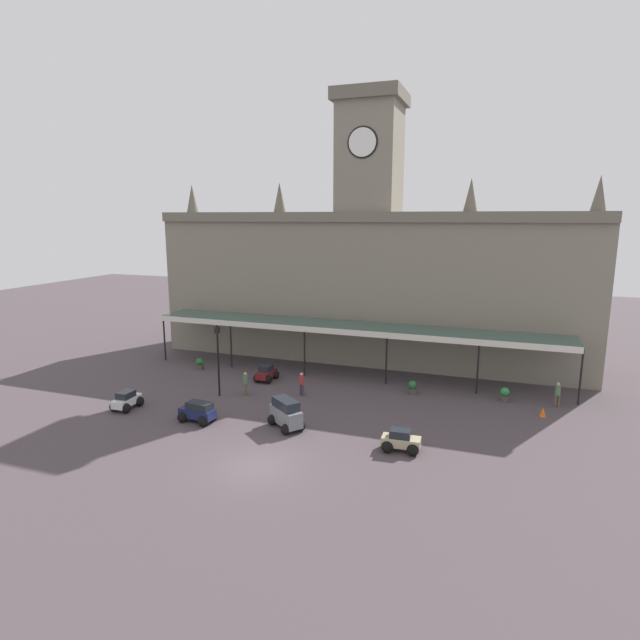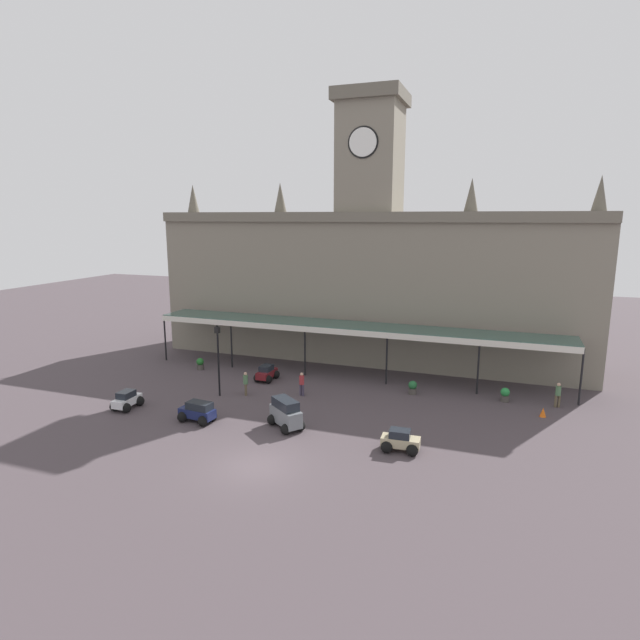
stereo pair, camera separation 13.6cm
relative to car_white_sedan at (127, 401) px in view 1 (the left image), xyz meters
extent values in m
plane|color=#483D42|center=(11.56, -4.36, -0.50)|extent=(140.00, 140.00, 0.00)
cube|color=gray|center=(11.56, 17.49, 5.85)|extent=(36.57, 6.23, 12.71)
cube|color=#6C6558|center=(11.56, 14.22, 11.81)|extent=(36.57, 0.30, 0.80)
cube|color=gray|center=(11.56, 17.49, 16.50)|extent=(4.80, 4.80, 8.59)
cube|color=#665F53|center=(11.56, 17.49, 21.30)|extent=(5.50, 5.50, 1.00)
cylinder|color=white|center=(11.56, 15.03, 17.53)|extent=(2.20, 0.12, 2.20)
cylinder|color=black|center=(11.56, 15.07, 17.53)|extent=(2.46, 0.06, 2.46)
cone|color=#5F594E|center=(-5.73, 17.49, 13.51)|extent=(1.10, 1.10, 2.60)
cone|color=#5F594E|center=(3.33, 17.49, 13.51)|extent=(1.10, 1.10, 2.60)
cone|color=#5F594E|center=(19.79, 17.49, 13.51)|extent=(1.10, 1.10, 2.60)
cone|color=#5F594E|center=(28.85, 17.49, 13.51)|extent=(1.10, 1.10, 2.60)
cube|color=#38564C|center=(11.56, 12.17, 3.47)|extent=(32.67, 3.20, 0.16)
cube|color=silver|center=(11.56, 10.57, 3.27)|extent=(32.67, 0.12, 0.44)
cylinder|color=black|center=(-4.78, 10.72, 1.44)|extent=(0.14, 0.14, 3.89)
cylinder|color=black|center=(1.76, 10.72, 1.44)|extent=(0.14, 0.14, 3.89)
cylinder|color=black|center=(8.29, 10.72, 1.44)|extent=(0.14, 0.14, 3.89)
cylinder|color=black|center=(14.83, 10.72, 1.44)|extent=(0.14, 0.14, 3.89)
cylinder|color=black|center=(21.36, 10.72, 1.44)|extent=(0.14, 0.14, 3.89)
cylinder|color=black|center=(27.89, 10.72, 1.44)|extent=(0.14, 0.14, 3.89)
cube|color=silver|center=(0.00, 0.01, 0.02)|extent=(0.93, 2.07, 0.50)
cube|color=#1E232B|center=(0.00, -0.04, 0.48)|extent=(0.83, 1.12, 0.42)
sphere|color=black|center=(-0.46, 0.67, -0.18)|extent=(0.64, 0.64, 0.64)
sphere|color=black|center=(0.42, 0.69, -0.18)|extent=(0.64, 0.64, 0.64)
sphere|color=black|center=(-0.42, -0.68, -0.18)|extent=(0.64, 0.64, 0.64)
sphere|color=black|center=(0.46, -0.66, -0.18)|extent=(0.64, 0.64, 0.64)
cube|color=slate|center=(11.06, 0.60, 0.24)|extent=(2.48, 2.22, 0.95)
cube|color=#1E232B|center=(11.02, 0.63, 0.99)|extent=(2.05, 1.87, 0.55)
sphere|color=black|center=(12.03, 0.46, -0.18)|extent=(0.64, 0.64, 0.64)
sphere|color=black|center=(11.44, -0.29, -0.18)|extent=(0.64, 0.64, 0.64)
sphere|color=black|center=(10.68, 1.50, -0.18)|extent=(0.64, 0.64, 0.64)
sphere|color=black|center=(10.10, 0.75, -0.18)|extent=(0.64, 0.64, 0.64)
cube|color=#19214C|center=(5.55, -0.34, 0.04)|extent=(2.33, 1.11, 0.55)
cube|color=#1E232B|center=(5.75, -0.36, 0.54)|extent=(1.62, 0.98, 0.45)
sphere|color=black|center=(4.74, -0.71, -0.18)|extent=(0.64, 0.64, 0.64)
sphere|color=black|center=(4.82, 0.18, -0.18)|extent=(0.64, 0.64, 0.64)
sphere|color=black|center=(6.28, -0.86, -0.18)|extent=(0.64, 0.64, 0.64)
sphere|color=black|center=(6.37, 0.04, -0.18)|extent=(0.64, 0.64, 0.64)
cube|color=tan|center=(18.07, -0.16, 0.02)|extent=(2.10, 0.99, 0.50)
cube|color=#1E232B|center=(18.02, -0.16, 0.48)|extent=(1.14, 0.86, 0.42)
sphere|color=black|center=(18.72, 0.32, -0.18)|extent=(0.64, 0.64, 0.64)
sphere|color=black|center=(18.77, -0.56, -0.18)|extent=(0.64, 0.64, 0.64)
sphere|color=black|center=(17.37, 0.24, -0.18)|extent=(0.64, 0.64, 0.64)
sphere|color=black|center=(17.42, -0.63, -0.18)|extent=(0.64, 0.64, 0.64)
cube|color=maroon|center=(6.00, 8.52, 0.02)|extent=(0.92, 2.07, 0.50)
cube|color=#1E232B|center=(6.00, 8.47, 0.48)|extent=(0.82, 1.12, 0.42)
sphere|color=black|center=(5.58, 9.20, -0.18)|extent=(0.64, 0.64, 0.64)
sphere|color=black|center=(6.46, 9.18, -0.18)|extent=(0.64, 0.64, 0.64)
sphere|color=black|center=(5.55, 7.85, -0.18)|extent=(0.64, 0.64, 0.64)
sphere|color=black|center=(6.43, 7.83, -0.18)|extent=(0.64, 0.64, 0.64)
cylinder|color=brown|center=(26.60, 9.85, -0.09)|extent=(0.17, 0.17, 0.82)
cylinder|color=brown|center=(26.40, 9.77, -0.09)|extent=(0.17, 0.17, 0.82)
cylinder|color=#4C724C|center=(26.50, 9.81, 0.63)|extent=(0.34, 0.34, 0.62)
sphere|color=tan|center=(26.50, 9.81, 1.05)|extent=(0.23, 0.23, 0.23)
cylinder|color=brown|center=(6.13, 4.87, -0.09)|extent=(0.17, 0.17, 0.82)
cylinder|color=brown|center=(6.04, 5.06, -0.09)|extent=(0.17, 0.17, 0.82)
cylinder|color=#4C724C|center=(6.09, 4.96, 0.63)|extent=(0.34, 0.34, 0.62)
sphere|color=tan|center=(6.09, 4.96, 1.05)|extent=(0.23, 0.23, 0.23)
cylinder|color=#3F384C|center=(9.73, 6.23, -0.09)|extent=(0.17, 0.17, 0.82)
cylinder|color=#3F384C|center=(9.94, 6.16, -0.09)|extent=(0.17, 0.17, 0.82)
cylinder|color=#A52D33|center=(9.83, 6.19, 0.63)|extent=(0.34, 0.34, 0.62)
sphere|color=tan|center=(9.83, 6.19, 1.05)|extent=(0.23, 0.23, 0.23)
cylinder|color=black|center=(4.41, 4.23, 1.75)|extent=(0.13, 0.13, 4.50)
cube|color=black|center=(4.41, 4.23, 4.22)|extent=(0.30, 0.30, 0.44)
sphere|color=black|center=(4.41, 4.23, 4.50)|extent=(0.14, 0.14, 0.14)
cone|color=orange|center=(25.53, 7.68, -0.21)|extent=(0.40, 0.40, 0.59)
cylinder|color=#47423D|center=(-0.37, 9.25, -0.29)|extent=(0.56, 0.56, 0.42)
sphere|color=#206225|center=(-0.37, 9.25, 0.16)|extent=(0.60, 0.60, 0.60)
cylinder|color=#47423D|center=(17.08, 9.17, -0.29)|extent=(0.56, 0.56, 0.42)
sphere|color=#216032|center=(17.08, 9.17, 0.16)|extent=(0.60, 0.60, 0.60)
cylinder|color=#47423D|center=(23.25, 9.78, -0.29)|extent=(0.56, 0.56, 0.42)
sphere|color=#26843D|center=(23.25, 9.78, 0.16)|extent=(0.60, 0.60, 0.60)
camera|label=1|loc=(22.72, -26.08, 11.83)|focal=29.18mm
camera|label=2|loc=(22.85, -26.04, 11.83)|focal=29.18mm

